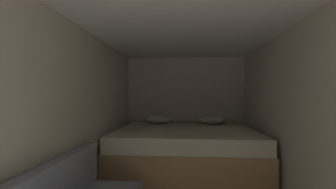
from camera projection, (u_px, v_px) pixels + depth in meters
wall_back at (185, 109)px, 4.51m from camera, size 2.51×0.05×2.14m
wall_left at (66, 123)px, 2.20m from camera, size 0.05×4.76×2.14m
wall_right at (318, 126)px, 2.01m from camera, size 0.05×4.76×2.14m
ceiling_slab at (186, 13)px, 2.11m from camera, size 2.51×4.76×0.05m
bed at (185, 152)px, 3.59m from camera, size 2.29×1.71×0.95m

